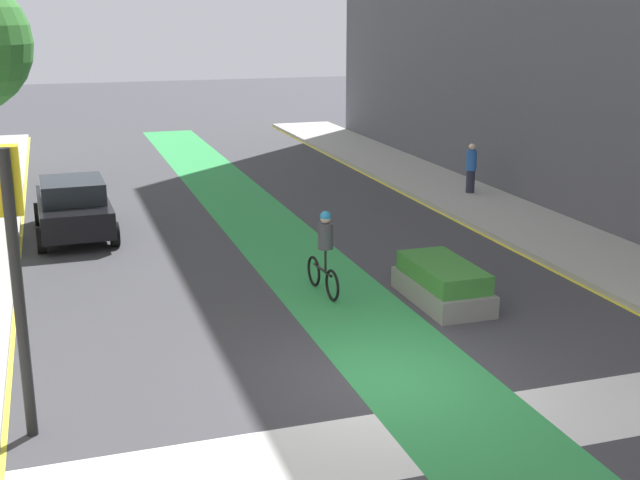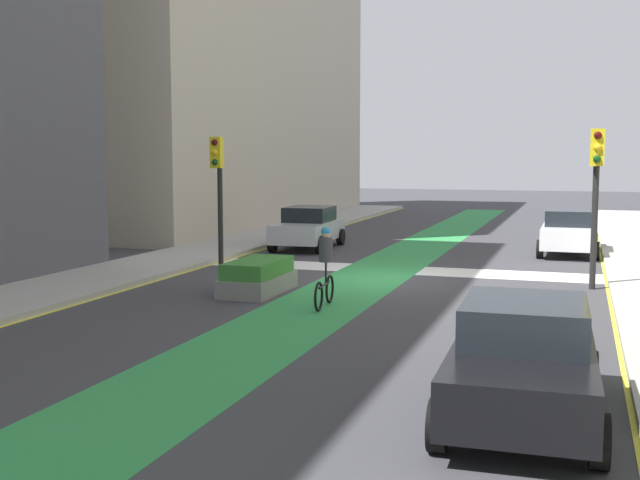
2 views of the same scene
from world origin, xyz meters
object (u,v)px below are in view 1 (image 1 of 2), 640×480
cyclist_in_lane (324,251)px  median_planter (443,283)px  traffic_signal_near_left (13,237)px  pedestrian_sidewalk_right_a (471,168)px  car_black_left_far (73,207)px

cyclist_in_lane → median_planter: (2.20, -1.21, -0.57)m
traffic_signal_near_left → pedestrian_sidewalk_right_a: (13.43, 11.95, -1.97)m
car_black_left_far → median_planter: size_ratio=1.66×
car_black_left_far → cyclist_in_lane: (4.91, -6.63, 0.17)m
pedestrian_sidewalk_right_a → car_black_left_far: bearing=-175.6°
car_black_left_far → cyclist_in_lane: cyclist_in_lane is taller
traffic_signal_near_left → pedestrian_sidewalk_right_a: size_ratio=2.61×
car_black_left_far → median_planter: bearing=-47.8°
car_black_left_far → traffic_signal_near_left: bearing=-95.3°
traffic_signal_near_left → median_planter: bearing=21.2°
median_planter → cyclist_in_lane: bearing=151.2°
pedestrian_sidewalk_right_a → cyclist_in_lane: bearing=-134.7°
car_black_left_far → median_planter: (7.11, -7.84, -0.40)m
traffic_signal_near_left → car_black_left_far: size_ratio=0.98×
traffic_signal_near_left → car_black_left_far: traffic_signal_near_left is taller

